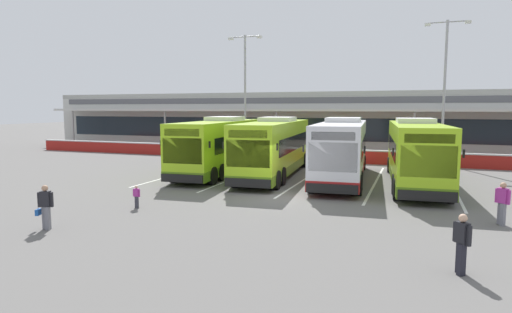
% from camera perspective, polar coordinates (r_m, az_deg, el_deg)
% --- Properties ---
extents(ground_plane, '(200.00, 200.00, 0.00)m').
position_cam_1_polar(ground_plane, '(21.16, 2.86, -5.40)').
color(ground_plane, '#605E5B').
extents(terminal_building, '(70.00, 13.00, 6.00)m').
position_cam_1_polar(terminal_building, '(47.09, 12.83, 4.67)').
color(terminal_building, '#B7B7B2').
rests_on(terminal_building, ground).
extents(red_barrier_wall, '(60.00, 0.40, 1.10)m').
position_cam_1_polar(red_barrier_wall, '(35.02, 10.04, 0.14)').
color(red_barrier_wall, maroon).
rests_on(red_barrier_wall, ground).
extents(coach_bus_leftmost, '(3.77, 12.32, 3.78)m').
position_cam_1_polar(coach_bus_leftmost, '(29.00, -4.77, 1.37)').
color(coach_bus_leftmost, '#9ED11E').
rests_on(coach_bus_leftmost, ground).
extents(coach_bus_left_centre, '(3.77, 12.32, 3.78)m').
position_cam_1_polar(coach_bus_left_centre, '(27.50, 2.47, 1.11)').
color(coach_bus_left_centre, '#9ED11E').
rests_on(coach_bus_left_centre, ground).
extents(coach_bus_centre, '(3.77, 12.32, 3.78)m').
position_cam_1_polar(coach_bus_centre, '(26.44, 11.41, 0.77)').
color(coach_bus_centre, silver).
rests_on(coach_bus_centre, ground).
extents(coach_bus_right_centre, '(3.77, 12.32, 3.78)m').
position_cam_1_polar(coach_bus_right_centre, '(25.89, 20.54, 0.37)').
color(coach_bus_right_centre, '#9ED11E').
rests_on(coach_bus_right_centre, ground).
extents(bay_stripe_far_west, '(0.14, 13.00, 0.01)m').
position_cam_1_polar(bay_stripe_far_west, '(29.93, -9.10, -1.97)').
color(bay_stripe_far_west, silver).
rests_on(bay_stripe_far_west, ground).
extents(bay_stripe_west, '(0.14, 13.00, 0.01)m').
position_cam_1_polar(bay_stripe_west, '(28.12, -1.62, -2.43)').
color(bay_stripe_west, silver).
rests_on(bay_stripe_west, ground).
extents(bay_stripe_mid_west, '(0.14, 13.00, 0.01)m').
position_cam_1_polar(bay_stripe_mid_west, '(26.85, 6.73, -2.90)').
color(bay_stripe_mid_west, silver).
rests_on(bay_stripe_mid_west, ground).
extents(bay_stripe_centre, '(0.14, 13.00, 0.01)m').
position_cam_1_polar(bay_stripe_centre, '(26.19, 15.70, -3.33)').
color(bay_stripe_centre, silver).
rests_on(bay_stripe_centre, ground).
extents(bay_stripe_mid_east, '(0.14, 13.00, 0.01)m').
position_cam_1_polar(bay_stripe_mid_east, '(26.21, 24.91, -3.69)').
color(bay_stripe_mid_east, silver).
rests_on(bay_stripe_mid_east, ground).
extents(pedestrian_with_handbag, '(0.65, 0.40, 1.62)m').
position_cam_1_polar(pedestrian_with_handbag, '(17.15, -26.36, -5.95)').
color(pedestrian_with_handbag, slate).
rests_on(pedestrian_with_handbag, ground).
extents(pedestrian_in_dark_coat, '(0.48, 0.42, 1.62)m').
position_cam_1_polar(pedestrian_in_dark_coat, '(18.39, 30.08, -5.31)').
color(pedestrian_in_dark_coat, slate).
rests_on(pedestrian_in_dark_coat, ground).
extents(pedestrian_child, '(0.33, 0.19, 1.00)m').
position_cam_1_polar(pedestrian_child, '(19.39, -15.69, -5.10)').
color(pedestrian_child, '#33333D').
rests_on(pedestrian_child, ground).
extents(pedestrian_near_bin, '(0.42, 0.47, 1.62)m').
position_cam_1_polar(pedestrian_near_bin, '(12.56, 25.82, -10.24)').
color(pedestrian_near_bin, black).
rests_on(pedestrian_near_bin, ground).
extents(lamp_post_west, '(3.24, 0.28, 11.00)m').
position_cam_1_polar(lamp_post_west, '(39.87, -1.47, 9.24)').
color(lamp_post_west, '#9E9EA3').
rests_on(lamp_post_west, ground).
extents(lamp_post_centre, '(3.24, 0.28, 11.00)m').
position_cam_1_polar(lamp_post_centre, '(36.20, 23.92, 8.98)').
color(lamp_post_centre, '#9E9EA3').
rests_on(lamp_post_centre, ground).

